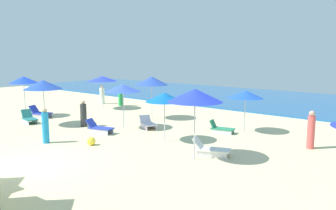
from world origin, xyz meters
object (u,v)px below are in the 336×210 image
object	(u,v)px
lounge_chair_6_0	(40,113)
beachgoer_3	(121,97)
umbrella_4	(165,97)
beachgoer_1	(102,95)
beachgoer_0	(311,131)
lounge_chair_8_0	(210,149)
lounge_chair_7_0	(99,128)
umbrella_8	(195,95)
umbrella_2	(43,85)
lounge_chair_7_1	(148,123)
umbrella_5	(245,94)
umbrella_9	(102,79)
beachgoer_5	(83,115)
lounge_chair_2_0	(29,118)
umbrella_3	(152,81)
beach_ball_0	(91,141)
umbrella_7	(123,88)
umbrella_6	(24,80)
beachgoer_4	(45,127)
lounge_chair_5_0	(221,128)

from	to	relation	value
lounge_chair_6_0	beachgoer_3	world-z (taller)	beachgoer_3
umbrella_4	beachgoer_1	xyz separation A→B (m)	(-11.74, 5.98, -1.41)
lounge_chair_6_0	beachgoer_0	world-z (taller)	beachgoer_0
lounge_chair_8_0	lounge_chair_7_0	bearing A→B (deg)	72.09
umbrella_8	umbrella_2	bearing A→B (deg)	-178.80
lounge_chair_6_0	lounge_chair_7_1	bearing A→B (deg)	-97.26
umbrella_5	umbrella_9	distance (m)	11.71
umbrella_5	umbrella_8	size ratio (longest dim) A/B	0.79
beachgoer_0	beachgoer_5	bearing A→B (deg)	-129.85
lounge_chair_2_0	lounge_chair_6_0	size ratio (longest dim) A/B	0.89
umbrella_3	umbrella_8	size ratio (longest dim) A/B	0.96
beach_ball_0	lounge_chair_7_1	bearing A→B (deg)	96.17
umbrella_8	beachgoer_3	size ratio (longest dim) A/B	1.76
beach_ball_0	umbrella_9	bearing A→B (deg)	137.25
beachgoer_3	umbrella_7	bearing A→B (deg)	-39.75
lounge_chair_2_0	umbrella_6	world-z (taller)	umbrella_6
umbrella_4	beachgoer_1	size ratio (longest dim) A/B	1.52
lounge_chair_7_0	beach_ball_0	bearing A→B (deg)	-152.59
beachgoer_4	umbrella_4	bearing A→B (deg)	139.98
umbrella_2	beachgoer_0	bearing A→B (deg)	19.42
umbrella_2	lounge_chair_7_0	size ratio (longest dim) A/B	1.69
umbrella_6	lounge_chair_6_0	xyz separation A→B (m)	(1.00, 0.46, -2.13)
umbrella_3	lounge_chair_7_1	distance (m)	3.50
umbrella_7	lounge_chair_7_1	bearing A→B (deg)	45.46
beachgoer_1	beachgoer_0	bearing A→B (deg)	59.68
lounge_chair_6_0	umbrella_8	distance (m)	13.01
umbrella_3	umbrella_9	world-z (taller)	umbrella_3
umbrella_6	lounge_chair_7_1	bearing A→B (deg)	16.80
umbrella_7	umbrella_9	size ratio (longest dim) A/B	1.00
beachgoer_5	lounge_chair_7_1	bearing A→B (deg)	-15.38
lounge_chair_2_0	umbrella_9	world-z (taller)	umbrella_9
lounge_chair_7_0	beachgoer_5	size ratio (longest dim) A/B	1.04
umbrella_9	lounge_chair_2_0	bearing A→B (deg)	-83.65
lounge_chair_2_0	beachgoer_3	size ratio (longest dim) A/B	0.86
beach_ball_0	beachgoer_1	bearing A→B (deg)	138.11
lounge_chair_6_0	beachgoer_5	size ratio (longest dim) A/B	1.03
lounge_chair_5_0	lounge_chair_8_0	distance (m)	4.16
umbrella_6	lounge_chair_8_0	xyz separation A→B (m)	(14.00, 0.40, -2.15)
umbrella_7	umbrella_4	bearing A→B (deg)	-10.42
umbrella_6	umbrella_2	bearing A→B (deg)	-10.70
lounge_chair_2_0	beachgoer_4	bearing A→B (deg)	-100.71
umbrella_5	umbrella_4	bearing A→B (deg)	-116.21
umbrella_5	umbrella_2	bearing A→B (deg)	-149.43
umbrella_3	beachgoer_0	xyz separation A→B (m)	(9.96, -0.68, -1.61)
lounge_chair_7_0	umbrella_9	distance (m)	8.22
lounge_chair_8_0	beachgoer_1	bearing A→B (deg)	45.01
umbrella_5	lounge_chair_8_0	world-z (taller)	umbrella_5
beachgoer_1	umbrella_3	bearing A→B (deg)	52.71
umbrella_4	lounge_chair_5_0	world-z (taller)	umbrella_4
umbrella_6	beachgoer_4	xyz separation A→B (m)	(7.03, -2.76, -1.65)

